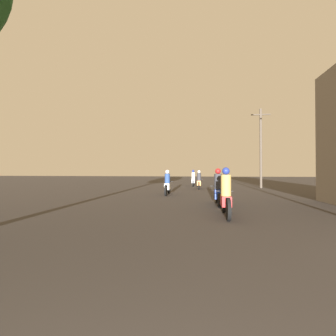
# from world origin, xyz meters

# --- Properties ---
(motorcycle_red) EXTENTS (0.60, 2.04, 1.59)m
(motorcycle_red) POSITION_xyz_m (0.70, 7.96, 0.64)
(motorcycle_red) COLOR black
(motorcycle_red) RESTS_ON ground_plane
(motorcycle_blue) EXTENTS (0.60, 1.95, 1.58)m
(motorcycle_blue) POSITION_xyz_m (0.63, 10.34, 0.63)
(motorcycle_blue) COLOR black
(motorcycle_blue) RESTS_ON ground_plane
(motorcycle_white) EXTENTS (0.60, 1.99, 1.53)m
(motorcycle_white) POSITION_xyz_m (-2.12, 14.14, 0.62)
(motorcycle_white) COLOR black
(motorcycle_white) RESTS_ON ground_plane
(motorcycle_orange) EXTENTS (0.60, 1.96, 1.53)m
(motorcycle_orange) POSITION_xyz_m (-0.23, 18.95, 0.61)
(motorcycle_orange) COLOR black
(motorcycle_orange) RESTS_ON ground_plane
(motorcycle_silver) EXTENTS (0.60, 1.92, 1.57)m
(motorcycle_silver) POSITION_xyz_m (-0.81, 22.30, 0.63)
(motorcycle_silver) COLOR black
(motorcycle_silver) RESTS_ON ground_plane
(utility_pole_far) EXTENTS (1.60, 0.20, 6.84)m
(utility_pole_far) POSITION_xyz_m (5.05, 20.77, 3.58)
(utility_pole_far) COLOR #4C4238
(utility_pole_far) RESTS_ON ground_plane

